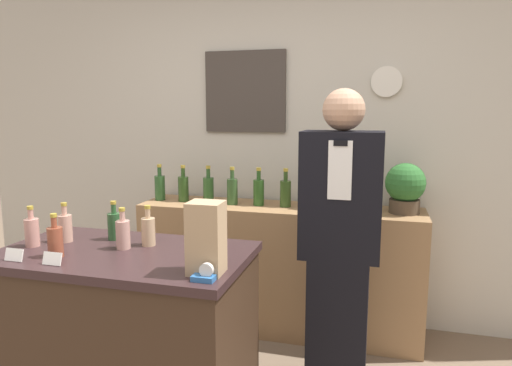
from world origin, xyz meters
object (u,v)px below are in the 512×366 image
Objects in this scene: tape_dispenser at (205,275)px; shopkeeper at (340,246)px; paper_bag at (206,238)px; potted_plant at (405,187)px.

shopkeeper is at bearing 62.73° from tape_dispenser.
tape_dispenser is at bearing -73.79° from paper_bag.
shopkeeper reaches higher than potted_plant.
paper_bag is at bearing -120.99° from shopkeeper.
tape_dispenser is (-0.81, -1.53, -0.14)m from potted_plant.
shopkeeper is 0.98m from tape_dispenser.
tape_dispenser is (-0.45, -0.87, 0.10)m from shopkeeper.
potted_plant is at bearing 61.27° from shopkeeper.
shopkeeper is 18.93× the size of tape_dispenser.
paper_bag is at bearing -119.97° from potted_plant.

